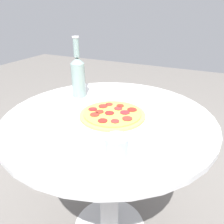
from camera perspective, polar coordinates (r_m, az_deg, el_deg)
table at (r=1.06m, az=-0.83°, el=-9.41°), size 0.92×0.92×0.76m
pizza at (r=0.95m, az=-0.00°, el=-0.63°), size 0.29×0.29×0.02m
beer_bottle at (r=1.15m, az=-8.85°, el=9.55°), size 0.07×0.07×0.31m
drinking_glass at (r=0.65m, az=1.21°, el=-10.20°), size 0.07×0.07×0.10m
napkin at (r=1.01m, az=-20.94°, el=-1.15°), size 0.18×0.14×0.01m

